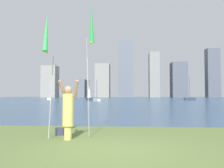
# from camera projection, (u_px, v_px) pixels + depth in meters

# --- Properties ---
(ground) EXTENTS (120.00, 138.00, 0.12)m
(ground) POSITION_uv_depth(u_px,v_px,m) (128.00, 100.00, 56.73)
(ground) COLOR #5B7038
(person) EXTENTS (0.67, 0.49, 1.82)m
(person) POSITION_uv_depth(u_px,v_px,m) (68.00, 110.00, 7.42)
(person) COLOR #D8CC66
(person) RESTS_ON ground
(kite_flag_left) EXTENTS (0.16, 0.90, 3.79)m
(kite_flag_left) POSITION_uv_depth(u_px,v_px,m) (46.00, 35.00, 7.21)
(kite_flag_left) COLOR #B2B2B7
(kite_flag_left) RESTS_ON ground
(kite_flag_right) EXTENTS (0.16, 1.16, 4.57)m
(kite_flag_right) POSITION_uv_depth(u_px,v_px,m) (91.00, 25.00, 8.27)
(kite_flag_right) COLOR #B2B2B7
(kite_flag_right) RESTS_ON ground
(bag) EXTENTS (0.28, 0.17, 0.25)m
(bag) POSITION_uv_depth(u_px,v_px,m) (60.00, 131.00, 8.17)
(bag) COLOR #33384C
(bag) RESTS_ON ground
(sailboat_1) EXTENTS (2.61, 0.84, 5.35)m
(sailboat_1) POSITION_uv_depth(u_px,v_px,m) (190.00, 99.00, 56.41)
(sailboat_1) COLOR #333D51
(sailboat_1) RESTS_ON ground
(sailboat_5) EXTENTS (1.31, 1.86, 5.08)m
(sailboat_5) POSITION_uv_depth(u_px,v_px,m) (49.00, 99.00, 57.71)
(sailboat_5) COLOR white
(sailboat_5) RESTS_ON ground
(sailboat_7) EXTENTS (1.84, 3.16, 4.26)m
(sailboat_7) POSITION_uv_depth(u_px,v_px,m) (97.00, 100.00, 48.32)
(sailboat_7) COLOR silver
(sailboat_7) RESTS_ON ground
(sailboat_8) EXTENTS (1.66, 1.97, 4.84)m
(sailboat_8) POSITION_uv_depth(u_px,v_px,m) (89.00, 93.00, 54.63)
(sailboat_8) COLOR #333D51
(sailboat_8) RESTS_ON ground
(skyline_tower_0) EXTENTS (6.69, 6.55, 14.38)m
(skyline_tower_0) POSITION_uv_depth(u_px,v_px,m) (50.00, 82.00, 112.07)
(skyline_tower_0) COLOR gray
(skyline_tower_0) RESTS_ON ground
(skyline_tower_1) EXTENTS (4.48, 6.47, 8.30)m
(skyline_tower_1) POSITION_uv_depth(u_px,v_px,m) (81.00, 88.00, 114.10)
(skyline_tower_1) COLOR slate
(skyline_tower_1) RESTS_ON ground
(skyline_tower_2) EXTENTS (6.64, 6.97, 15.61)m
(skyline_tower_2) POSITION_uv_depth(u_px,v_px,m) (103.00, 81.00, 114.79)
(skyline_tower_2) COLOR gray
(skyline_tower_2) RESTS_ON ground
(skyline_tower_3) EXTENTS (6.73, 5.26, 25.39)m
(skyline_tower_3) POSITION_uv_depth(u_px,v_px,m) (126.00, 69.00, 109.81)
(skyline_tower_3) COLOR slate
(skyline_tower_3) RESTS_ON ground
(skyline_tower_4) EXTENTS (4.46, 6.77, 20.18)m
(skyline_tower_4) POSITION_uv_depth(u_px,v_px,m) (154.00, 75.00, 109.58)
(skyline_tower_4) COLOR gray
(skyline_tower_4) RESTS_ON ground
(skyline_tower_5) EXTENTS (6.56, 7.78, 15.45)m
(skyline_tower_5) POSITION_uv_depth(u_px,v_px,m) (179.00, 80.00, 107.99)
(skyline_tower_5) COLOR #565B66
(skyline_tower_5) RESTS_ON ground
(skyline_tower_6) EXTENTS (5.32, 4.86, 21.27)m
(skyline_tower_6) POSITION_uv_depth(u_px,v_px,m) (213.00, 73.00, 106.19)
(skyline_tower_6) COLOR #565B66
(skyline_tower_6) RESTS_ON ground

